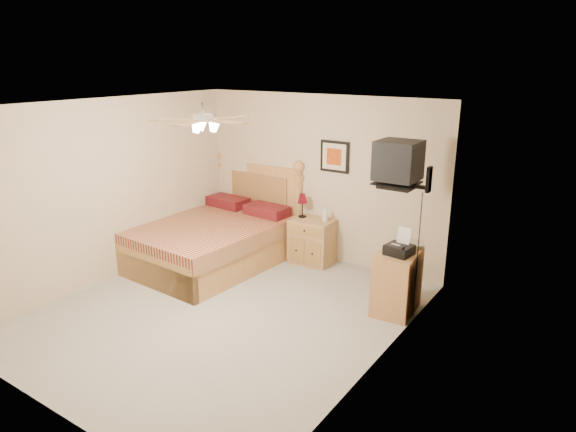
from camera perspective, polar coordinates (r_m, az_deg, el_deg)
floor at (r=6.46m, az=-7.15°, el=-10.55°), size 4.50×4.50×0.00m
ceiling at (r=5.75m, az=-8.08°, el=12.11°), size 4.00×4.50×0.04m
wall_back at (r=7.75m, az=3.46°, el=4.14°), size 4.00×0.04×2.50m
wall_front at (r=4.66m, az=-26.25°, el=-6.62°), size 4.00×0.04×2.50m
wall_left at (r=7.43m, az=-19.28°, el=2.62°), size 0.04×4.50×2.50m
wall_right at (r=4.95m, az=10.12°, el=-3.67°), size 0.04×4.50×2.50m
bed at (r=7.71m, az=-8.81°, el=0.06°), size 1.90×2.41×1.50m
nightstand at (r=7.79m, az=2.71°, el=-2.79°), size 0.65×0.50×0.68m
table_lamp at (r=7.76m, az=1.61°, el=1.18°), size 0.23×0.23×0.36m
lotion_bottle at (r=7.60m, az=4.14°, el=0.26°), size 0.11×0.11×0.23m
framed_picture at (r=7.53m, az=5.21°, el=6.59°), size 0.46×0.04×0.46m
dresser at (r=6.42m, az=12.00°, el=-7.20°), size 0.50×0.68×0.77m
fax_machine at (r=6.17m, az=12.31°, el=-2.85°), size 0.33×0.34×0.31m
magazine_lower at (r=6.51m, az=12.75°, el=-3.15°), size 0.27×0.30×0.02m
magazine_upper at (r=6.52m, az=13.13°, el=-2.94°), size 0.29×0.32×0.02m
wall_tv at (r=6.09m, az=13.44°, el=5.52°), size 0.56×0.46×0.58m
ceiling_fan at (r=5.62m, az=-9.40°, el=10.50°), size 1.14×1.14×0.28m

